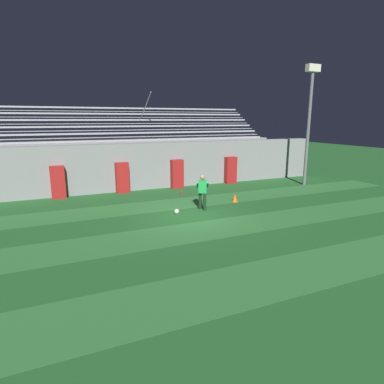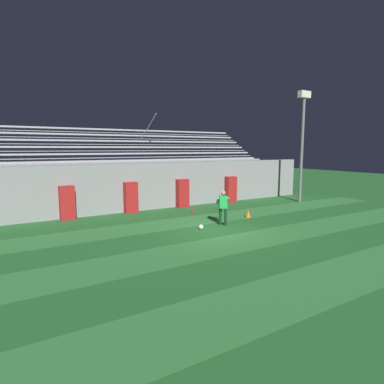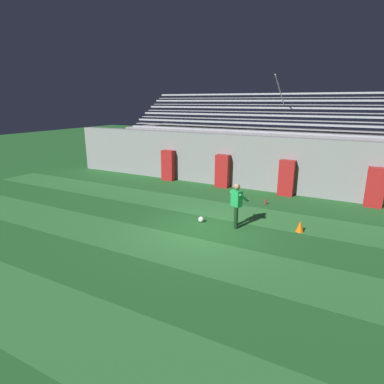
{
  "view_description": "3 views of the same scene",
  "coord_description": "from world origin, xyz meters",
  "px_view_note": "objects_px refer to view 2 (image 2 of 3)",
  "views": [
    {
      "loc": [
        -5.27,
        -12.43,
        4.18
      ],
      "look_at": [
        0.48,
        0.82,
        0.91
      ],
      "focal_mm": 30.0,
      "sensor_mm": 36.0,
      "label": 1
    },
    {
      "loc": [
        -8.12,
        -11.32,
        3.66
      ],
      "look_at": [
        -0.76,
        0.77,
        1.74
      ],
      "focal_mm": 30.0,
      "sensor_mm": 36.0,
      "label": 2
    },
    {
      "loc": [
        4.85,
        -9.76,
        4.51
      ],
      "look_at": [
        -0.81,
        0.79,
        1.12
      ],
      "focal_mm": 30.0,
      "sensor_mm": 36.0,
      "label": 3
    }
  ],
  "objects_px": {
    "padding_pillar_gate_right": "(183,193)",
    "water_bottle": "(192,211)",
    "padding_pillar_far_left": "(67,203)",
    "goalkeeper": "(223,205)",
    "padding_pillar_far_right": "(231,189)",
    "padding_pillar_gate_left": "(131,198)",
    "traffic_cone": "(248,214)",
    "floodlight_pole": "(303,132)",
    "soccer_ball": "(201,227)"
  },
  "relations": [
    {
      "from": "padding_pillar_far_right",
      "to": "goalkeeper",
      "type": "height_order",
      "value": "padding_pillar_far_right"
    },
    {
      "from": "padding_pillar_far_left",
      "to": "water_bottle",
      "type": "distance_m",
      "value": 6.73
    },
    {
      "from": "padding_pillar_gate_right",
      "to": "water_bottle",
      "type": "bearing_deg",
      "value": -103.15
    },
    {
      "from": "traffic_cone",
      "to": "water_bottle",
      "type": "distance_m",
      "value": 3.2
    },
    {
      "from": "traffic_cone",
      "to": "floodlight_pole",
      "type": "bearing_deg",
      "value": 17.7
    },
    {
      "from": "padding_pillar_far_left",
      "to": "padding_pillar_far_right",
      "type": "height_order",
      "value": "same"
    },
    {
      "from": "padding_pillar_far_left",
      "to": "soccer_ball",
      "type": "height_order",
      "value": "padding_pillar_far_left"
    },
    {
      "from": "padding_pillar_gate_right",
      "to": "floodlight_pole",
      "type": "bearing_deg",
      "value": -16.56
    },
    {
      "from": "padding_pillar_gate_left",
      "to": "floodlight_pole",
      "type": "bearing_deg",
      "value": -11.79
    },
    {
      "from": "padding_pillar_gate_right",
      "to": "water_bottle",
      "type": "distance_m",
      "value": 2.11
    },
    {
      "from": "padding_pillar_gate_left",
      "to": "soccer_ball",
      "type": "bearing_deg",
      "value": -75.61
    },
    {
      "from": "traffic_cone",
      "to": "soccer_ball",
      "type": "bearing_deg",
      "value": -166.81
    },
    {
      "from": "padding_pillar_far_left",
      "to": "padding_pillar_far_right",
      "type": "distance_m",
      "value": 10.67
    },
    {
      "from": "soccer_ball",
      "to": "water_bottle",
      "type": "bearing_deg",
      "value": 64.65
    },
    {
      "from": "padding_pillar_far_left",
      "to": "traffic_cone",
      "type": "relative_size",
      "value": 4.2
    },
    {
      "from": "traffic_cone",
      "to": "water_bottle",
      "type": "xyz_separation_m",
      "value": [
        -1.95,
        2.54,
        -0.09
      ]
    },
    {
      "from": "padding_pillar_gate_left",
      "to": "padding_pillar_gate_right",
      "type": "distance_m",
      "value": 3.4
    },
    {
      "from": "padding_pillar_far_right",
      "to": "goalkeeper",
      "type": "xyz_separation_m",
      "value": [
        -4.49,
        -5.12,
        0.07
      ]
    },
    {
      "from": "padding_pillar_gate_right",
      "to": "padding_pillar_far_left",
      "type": "relative_size",
      "value": 1.0
    },
    {
      "from": "goalkeeper",
      "to": "water_bottle",
      "type": "distance_m",
      "value": 3.32
    },
    {
      "from": "padding_pillar_far_left",
      "to": "traffic_cone",
      "type": "height_order",
      "value": "padding_pillar_far_left"
    },
    {
      "from": "padding_pillar_gate_left",
      "to": "padding_pillar_far_right",
      "type": "xyz_separation_m",
      "value": [
        7.22,
        0.0,
        0.0
      ]
    },
    {
      "from": "padding_pillar_gate_right",
      "to": "padding_pillar_far_left",
      "type": "distance_m",
      "value": 6.86
    },
    {
      "from": "floodlight_pole",
      "to": "goalkeeper",
      "type": "distance_m",
      "value": 9.87
    },
    {
      "from": "padding_pillar_far_right",
      "to": "goalkeeper",
      "type": "bearing_deg",
      "value": -131.29
    },
    {
      "from": "padding_pillar_far_right",
      "to": "traffic_cone",
      "type": "distance_m",
      "value": 5.06
    },
    {
      "from": "goalkeeper",
      "to": "soccer_ball",
      "type": "xyz_separation_m",
      "value": [
        -1.37,
        -0.17,
        -0.84
      ]
    },
    {
      "from": "padding_pillar_far_left",
      "to": "goalkeeper",
      "type": "xyz_separation_m",
      "value": [
        6.18,
        -5.12,
        0.07
      ]
    },
    {
      "from": "padding_pillar_far_left",
      "to": "traffic_cone",
      "type": "distance_m",
      "value": 9.5
    },
    {
      "from": "floodlight_pole",
      "to": "padding_pillar_gate_left",
      "type": "bearing_deg",
      "value": 168.21
    },
    {
      "from": "padding_pillar_far_right",
      "to": "traffic_cone",
      "type": "height_order",
      "value": "padding_pillar_far_right"
    },
    {
      "from": "padding_pillar_far_left",
      "to": "water_bottle",
      "type": "bearing_deg",
      "value": -16.65
    },
    {
      "from": "padding_pillar_gate_right",
      "to": "soccer_ball",
      "type": "xyz_separation_m",
      "value": [
        -2.04,
        -5.29,
        -0.77
      ]
    },
    {
      "from": "padding_pillar_far_right",
      "to": "padding_pillar_gate_right",
      "type": "bearing_deg",
      "value": 180.0
    },
    {
      "from": "padding_pillar_far_right",
      "to": "floodlight_pole",
      "type": "distance_m",
      "value": 6.19
    },
    {
      "from": "traffic_cone",
      "to": "padding_pillar_gate_right",
      "type": "bearing_deg",
      "value": 108.66
    },
    {
      "from": "padding_pillar_gate_left",
      "to": "padding_pillar_far_right",
      "type": "bearing_deg",
      "value": 0.0
    },
    {
      "from": "padding_pillar_gate_left",
      "to": "padding_pillar_far_left",
      "type": "xyz_separation_m",
      "value": [
        -3.46,
        0.0,
        0.0
      ]
    },
    {
      "from": "padding_pillar_gate_right",
      "to": "goalkeeper",
      "type": "relative_size",
      "value": 1.06
    },
    {
      "from": "padding_pillar_far_right",
      "to": "soccer_ball",
      "type": "bearing_deg",
      "value": -137.96
    },
    {
      "from": "padding_pillar_gate_right",
      "to": "soccer_ball",
      "type": "distance_m",
      "value": 5.72
    },
    {
      "from": "goalkeeper",
      "to": "soccer_ball",
      "type": "bearing_deg",
      "value": -172.96
    },
    {
      "from": "floodlight_pole",
      "to": "goalkeeper",
      "type": "relative_size",
      "value": 4.46
    },
    {
      "from": "padding_pillar_far_right",
      "to": "padding_pillar_gate_left",
      "type": "bearing_deg",
      "value": 180.0
    },
    {
      "from": "soccer_ball",
      "to": "padding_pillar_far_left",
      "type": "bearing_deg",
      "value": 132.31
    },
    {
      "from": "padding_pillar_gate_right",
      "to": "floodlight_pole",
      "type": "relative_size",
      "value": 0.24
    },
    {
      "from": "floodlight_pole",
      "to": "soccer_ball",
      "type": "distance_m",
      "value": 11.45
    },
    {
      "from": "padding_pillar_far_right",
      "to": "soccer_ball",
      "type": "height_order",
      "value": "padding_pillar_far_right"
    },
    {
      "from": "goalkeeper",
      "to": "padding_pillar_far_left",
      "type": "bearing_deg",
      "value": 140.37
    },
    {
      "from": "padding_pillar_far_left",
      "to": "floodlight_pole",
      "type": "relative_size",
      "value": 0.24
    }
  ]
}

